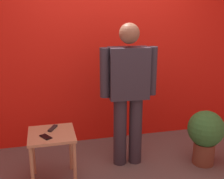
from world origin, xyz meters
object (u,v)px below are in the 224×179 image
potted_plant (206,133)px  tv_remote (53,128)px  standing_person (128,89)px  side_table (52,142)px  cell_phone (46,137)px

potted_plant → tv_remote: bearing=175.3°
standing_person → potted_plant: (0.91, -0.25, -0.55)m
tv_remote → potted_plant: potted_plant is taller
side_table → potted_plant: (1.82, -0.04, -0.08)m
standing_person → side_table: size_ratio=2.93×
cell_phone → potted_plant: (1.89, 0.05, -0.18)m
standing_person → cell_phone: bearing=-162.8°
side_table → potted_plant: 1.83m
cell_phone → potted_plant: 1.90m
side_table → cell_phone: (-0.06, -0.09, 0.10)m
cell_phone → tv_remote: (0.08, 0.20, 0.01)m
cell_phone → tv_remote: size_ratio=0.85×
standing_person → cell_phone: (-0.97, -0.30, -0.37)m
standing_person → potted_plant: bearing=-15.4°
tv_remote → potted_plant: 1.82m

